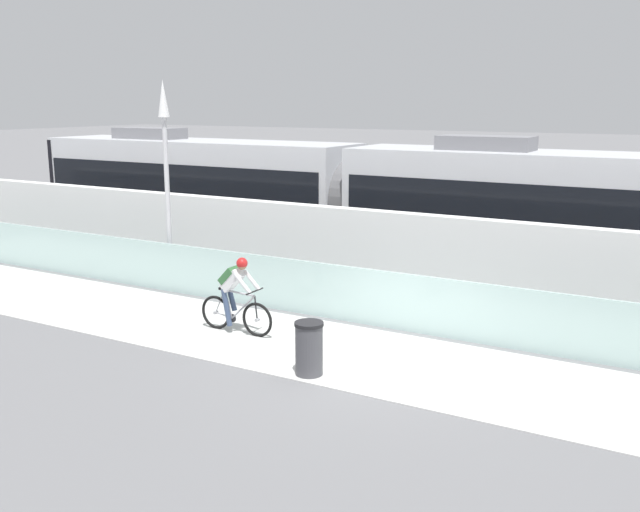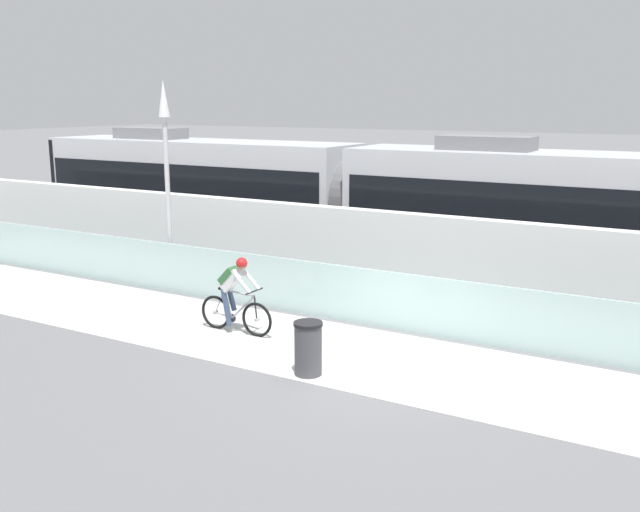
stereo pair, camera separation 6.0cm
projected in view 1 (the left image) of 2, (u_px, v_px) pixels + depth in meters
The scene contains 10 objects.
ground_plane at pixel (370, 359), 13.28m from camera, with size 200.00×200.00×0.00m, color slate.
bike_path_deck at pixel (370, 358), 13.27m from camera, with size 32.00×3.20×0.01m, color beige.
glass_parapet at pixel (410, 303), 14.71m from camera, with size 32.00×0.05×1.22m, color silver.
concrete_barrier_wall at pixel (441, 264), 16.14m from camera, with size 32.00×0.36×2.18m, color white.
tram_rail_near at pixel (474, 286), 18.48m from camera, with size 32.00×0.08×0.01m, color #595654.
tram_rail_far at pixel (490, 275), 19.69m from camera, with size 32.00×0.08×0.01m, color #595654.
tram at pixel (354, 200), 20.56m from camera, with size 22.56×2.54×3.81m.
cyclist_on_bike at pixel (235, 295), 14.59m from camera, with size 1.77×0.58×1.61m.
lamp_post_antenna at pixel (166, 159), 17.65m from camera, with size 0.28×0.28×5.20m.
trash_bin at pixel (309, 348), 12.39m from camera, with size 0.51×0.51×0.96m.
Camera 1 is at (5.43, -11.37, 4.68)m, focal length 40.14 mm.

